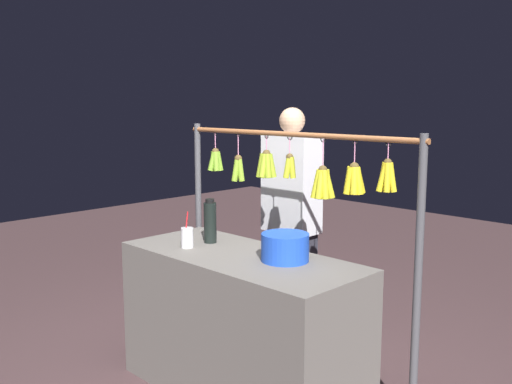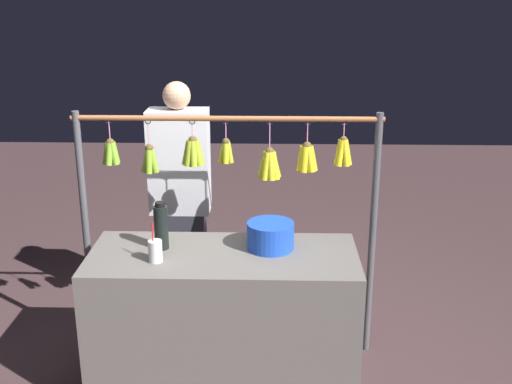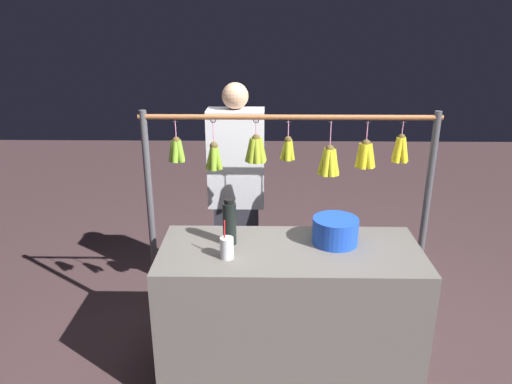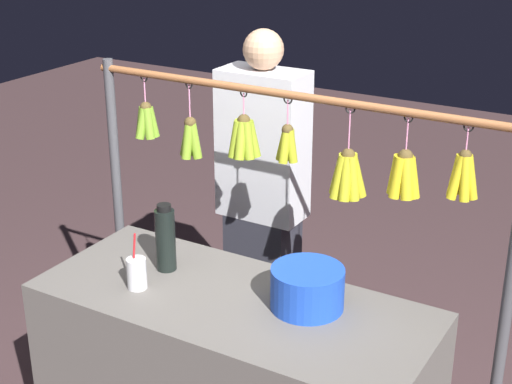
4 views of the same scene
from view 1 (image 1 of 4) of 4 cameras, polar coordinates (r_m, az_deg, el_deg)
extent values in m
cube|color=#66605B|center=(3.50, -1.45, -12.94)|extent=(1.50, 0.64, 0.85)
cylinder|color=#4C4C51|center=(3.18, 15.57, -8.71)|extent=(0.04, 0.04, 1.57)
cylinder|color=#4C4C51|center=(4.30, -5.63, -3.81)|extent=(0.04, 0.04, 1.57)
cylinder|color=#9E6038|center=(3.56, 3.42, 5.68)|extent=(1.85, 0.03, 0.03)
torus|color=black|center=(3.15, 12.87, 4.72)|extent=(0.04, 0.01, 0.04)
cylinder|color=pink|center=(3.15, 12.84, 3.76)|extent=(0.01, 0.01, 0.10)
sphere|color=brown|center=(3.16, 12.81, 2.84)|extent=(0.04, 0.04, 0.04)
cylinder|color=yellow|center=(3.18, 12.36, 1.47)|extent=(0.06, 0.04, 0.16)
cylinder|color=yellow|center=(3.16, 12.33, 1.42)|extent=(0.06, 0.06, 0.16)
cylinder|color=yellow|center=(3.14, 12.75, 1.37)|extent=(0.05, 0.06, 0.16)
cylinder|color=yellow|center=(3.15, 13.16, 1.39)|extent=(0.06, 0.04, 0.16)
cylinder|color=yellow|center=(3.18, 13.17, 1.44)|extent=(0.05, 0.06, 0.16)
cylinder|color=yellow|center=(3.19, 12.83, 1.48)|extent=(0.05, 0.07, 0.16)
torus|color=black|center=(3.26, 9.69, 4.96)|extent=(0.04, 0.01, 0.04)
cylinder|color=pink|center=(3.27, 9.66, 3.67)|extent=(0.01, 0.01, 0.14)
sphere|color=brown|center=(3.28, 9.62, 2.43)|extent=(0.05, 0.05, 0.05)
cylinder|color=yellow|center=(3.30, 9.14, 1.17)|extent=(0.06, 0.04, 0.16)
cylinder|color=yellow|center=(3.27, 9.11, 1.09)|extent=(0.05, 0.06, 0.16)
cylinder|color=yellow|center=(3.26, 9.60, 1.04)|extent=(0.06, 0.07, 0.16)
cylinder|color=yellow|center=(3.27, 10.00, 1.06)|extent=(0.07, 0.05, 0.16)
cylinder|color=yellow|center=(3.30, 10.08, 1.13)|extent=(0.06, 0.08, 0.16)
cylinder|color=yellow|center=(3.32, 9.70, 1.18)|extent=(0.06, 0.08, 0.16)
torus|color=black|center=(3.40, 6.62, 5.18)|extent=(0.04, 0.01, 0.04)
cylinder|color=pink|center=(3.40, 6.59, 3.65)|extent=(0.01, 0.01, 0.18)
sphere|color=brown|center=(3.41, 6.57, 2.17)|extent=(0.05, 0.05, 0.05)
cylinder|color=gold|center=(3.45, 6.11, 0.84)|extent=(0.08, 0.04, 0.17)
cylinder|color=gold|center=(3.41, 5.99, 0.76)|extent=(0.06, 0.07, 0.18)
cylinder|color=gold|center=(3.39, 6.30, 0.71)|extent=(0.05, 0.08, 0.17)
cylinder|color=gold|center=(3.39, 6.76, 0.70)|extent=(0.07, 0.06, 0.17)
cylinder|color=gold|center=(3.42, 7.12, 0.75)|extent=(0.08, 0.06, 0.18)
cylinder|color=gold|center=(3.44, 7.03, 0.82)|extent=(0.05, 0.07, 0.17)
cylinder|color=gold|center=(3.46, 6.55, 0.86)|extent=(0.06, 0.06, 0.18)
torus|color=black|center=(3.56, 3.34, 5.39)|extent=(0.04, 0.01, 0.04)
cylinder|color=pink|center=(3.57, 3.33, 4.40)|extent=(0.01, 0.01, 0.12)
sphere|color=brown|center=(3.57, 3.32, 3.45)|extent=(0.05, 0.05, 0.05)
cylinder|color=gold|center=(3.59, 3.12, 2.44)|extent=(0.06, 0.04, 0.14)
cylinder|color=gold|center=(3.57, 3.12, 2.39)|extent=(0.04, 0.06, 0.13)
cylinder|color=gold|center=(3.57, 3.54, 2.39)|extent=(0.05, 0.04, 0.13)
cylinder|color=gold|center=(3.59, 3.52, 2.43)|extent=(0.04, 0.05, 0.13)
torus|color=black|center=(3.70, 1.04, 5.54)|extent=(0.04, 0.01, 0.04)
cylinder|color=pink|center=(3.70, 1.04, 4.64)|extent=(0.01, 0.01, 0.11)
sphere|color=brown|center=(3.71, 1.03, 3.78)|extent=(0.05, 0.05, 0.05)
cylinder|color=#95AF28|center=(3.74, 0.63, 2.66)|extent=(0.07, 0.04, 0.16)
cylinder|color=#95AF28|center=(3.71, 0.50, 2.61)|extent=(0.06, 0.06, 0.16)
cylinder|color=#95AF28|center=(3.68, 0.73, 2.57)|extent=(0.05, 0.08, 0.16)
cylinder|color=#95AF28|center=(3.68, 1.18, 2.56)|extent=(0.06, 0.05, 0.16)
cylinder|color=#95AF28|center=(3.70, 1.52, 2.59)|extent=(0.07, 0.05, 0.16)
cylinder|color=#95AF28|center=(3.73, 1.45, 2.65)|extent=(0.05, 0.08, 0.16)
cylinder|color=#95AF28|center=(3.75, 1.12, 2.67)|extent=(0.06, 0.07, 0.16)
torus|color=black|center=(3.88, -1.76, 5.70)|extent=(0.04, 0.01, 0.04)
cylinder|color=pink|center=(3.89, -1.76, 4.48)|extent=(0.01, 0.01, 0.16)
sphere|color=brown|center=(3.90, -1.75, 3.30)|extent=(0.05, 0.05, 0.05)
cylinder|color=#7EA72A|center=(3.92, -1.92, 2.21)|extent=(0.08, 0.04, 0.16)
cylinder|color=#7EA72A|center=(3.89, -1.97, 2.16)|extent=(0.04, 0.07, 0.16)
cylinder|color=#7EA72A|center=(3.89, -1.55, 2.16)|extent=(0.07, 0.04, 0.16)
cylinder|color=#7EA72A|center=(3.92, -1.56, 2.21)|extent=(0.04, 0.07, 0.16)
torus|color=black|center=(4.05, -4.03, 5.82)|extent=(0.04, 0.01, 0.04)
cylinder|color=pink|center=(4.06, -4.02, 4.88)|extent=(0.01, 0.01, 0.13)
sphere|color=brown|center=(4.06, -4.01, 3.97)|extent=(0.05, 0.05, 0.05)
cylinder|color=#75A42B|center=(4.09, -4.24, 3.06)|extent=(0.06, 0.04, 0.14)
cylinder|color=#75A42B|center=(4.06, -4.29, 3.02)|extent=(0.05, 0.07, 0.14)
cylinder|color=#75A42B|center=(4.05, -3.93, 3.00)|extent=(0.06, 0.05, 0.14)
cylinder|color=#75A42B|center=(4.07, -3.66, 3.04)|extent=(0.06, 0.05, 0.14)
cylinder|color=#75A42B|center=(4.09, -3.81, 3.07)|extent=(0.05, 0.07, 0.14)
cylinder|color=black|center=(3.64, -4.52, -3.03)|extent=(0.08, 0.08, 0.25)
cylinder|color=black|center=(3.61, -4.55, -0.88)|extent=(0.06, 0.06, 0.02)
cylinder|color=blue|center=(3.23, 2.87, -5.43)|extent=(0.27, 0.27, 0.15)
cylinder|color=silver|center=(3.54, -6.76, -4.47)|extent=(0.08, 0.08, 0.12)
cylinder|color=red|center=(3.54, -6.89, -3.67)|extent=(0.01, 0.04, 0.22)
cube|color=#2D2D38|center=(4.31, 3.41, -9.07)|extent=(0.32, 0.22, 0.80)
cube|color=silver|center=(4.14, 3.51, 0.87)|extent=(0.40, 0.22, 0.70)
sphere|color=tan|center=(4.10, 3.57, 7.00)|extent=(0.18, 0.18, 0.18)
camera|label=2|loc=(2.36, -72.16, 16.24)|focal=44.16mm
camera|label=3|loc=(2.55, -51.63, 13.88)|focal=33.72mm
camera|label=4|loc=(1.16, -40.88, 35.21)|focal=54.18mm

